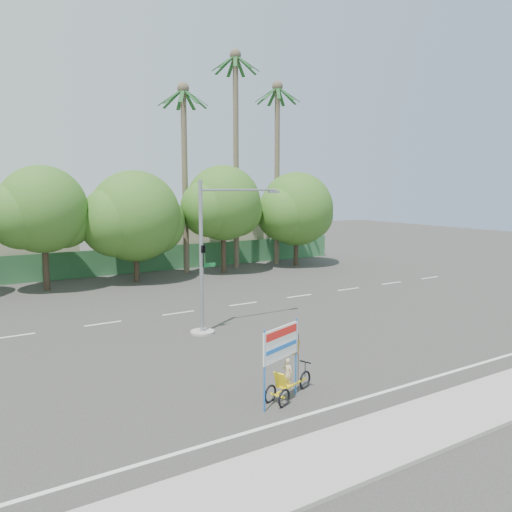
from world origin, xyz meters
TOP-DOWN VIEW (x-y plane):
  - ground at (0.00, 0.00)m, footprint 120.00×120.00m
  - sidewalk_near at (0.00, -7.50)m, footprint 50.00×2.40m
  - fence at (0.00, 21.50)m, footprint 38.00×0.08m
  - building_right at (8.00, 26.00)m, footprint 14.00×8.00m
  - tree_left at (-7.05, 18.00)m, footprint 6.66×5.60m
  - tree_center at (-1.05, 18.00)m, footprint 7.62×6.40m
  - tree_right at (5.95, 18.00)m, footprint 6.90×5.80m
  - tree_far_right at (12.95, 18.00)m, footprint 7.38×6.20m
  - palm_tall at (8.00, 19.50)m, footprint 3.73×3.79m
  - palm_mid at (12.00, 19.50)m, footprint 3.73×3.79m
  - palm_short at (3.50, 19.50)m, footprint 3.73×3.79m
  - traffic_signal at (-2.20, 3.98)m, footprint 4.72×1.10m
  - trike_billboard at (-3.39, -3.97)m, footprint 2.47×1.14m

SIDE VIEW (x-z plane):
  - ground at x=0.00m, z-range 0.00..0.00m
  - sidewalk_near at x=0.00m, z-range 0.00..0.12m
  - fence at x=0.00m, z-range 0.00..2.00m
  - trike_billboard at x=-3.39m, z-range -0.25..2.32m
  - building_right at x=8.00m, z-range 0.00..3.60m
  - traffic_signal at x=-2.20m, z-range -0.58..6.42m
  - tree_center at x=-1.05m, z-range 0.54..8.39m
  - tree_far_right at x=12.95m, z-range 0.68..8.61m
  - tree_left at x=-7.05m, z-range 1.02..9.09m
  - tree_right at x=5.95m, z-range 1.06..9.42m
  - palm_short at x=3.50m, z-range 1.64..16.09m
  - palm_mid at x=12.00m, z-range 1.67..17.12m
  - palm_tall at x=8.00m, z-range 1.74..19.19m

